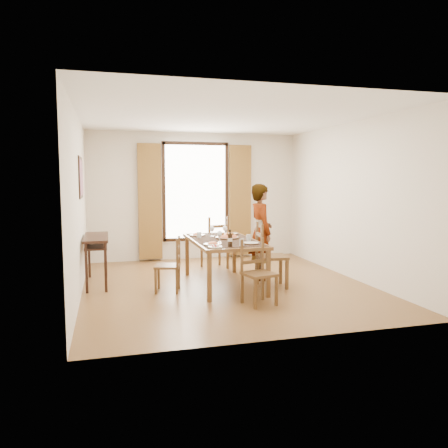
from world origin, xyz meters
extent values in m
plane|color=brown|center=(0.00, 0.00, 0.00)|extent=(5.00, 5.00, 0.00)
cube|color=beige|center=(0.00, 2.50, 1.35)|extent=(4.50, 0.10, 2.70)
cube|color=beige|center=(0.00, -2.50, 1.35)|extent=(4.50, 0.10, 2.70)
cube|color=beige|center=(-2.25, 0.00, 1.35)|extent=(0.10, 5.00, 2.70)
cube|color=beige|center=(2.25, 0.00, 1.35)|extent=(0.10, 5.00, 2.70)
cube|color=white|center=(0.00, 0.00, 2.72)|extent=(4.50, 5.00, 0.04)
cube|color=white|center=(0.00, 2.47, 1.45)|extent=(1.30, 0.04, 2.00)
cube|color=olive|center=(-0.98, 2.41, 1.25)|extent=(0.48, 0.10, 2.40)
cube|color=olive|center=(0.98, 2.41, 1.25)|extent=(0.48, 0.10, 2.40)
cube|color=black|center=(-2.24, 0.60, 1.75)|extent=(0.02, 0.86, 0.66)
cube|color=#E0442A|center=(-2.23, 0.60, 1.75)|extent=(0.01, 0.76, 0.56)
cube|color=black|center=(-2.03, 0.60, 0.78)|extent=(0.38, 1.20, 0.04)
cube|color=black|center=(-2.03, 0.60, 0.66)|extent=(0.34, 1.10, 0.03)
cube|color=black|center=(-2.17, 0.05, 0.38)|extent=(0.04, 0.04, 0.76)
cube|color=black|center=(-2.17, 1.15, 0.38)|extent=(0.04, 0.04, 0.76)
cube|color=black|center=(-1.89, 0.05, 0.38)|extent=(0.04, 0.04, 0.76)
cube|color=black|center=(-1.89, 1.15, 0.38)|extent=(0.04, 0.04, 0.76)
cube|color=brown|center=(-0.04, 0.00, 0.72)|extent=(1.00, 1.88, 0.05)
cube|color=black|center=(-0.04, 0.00, 0.75)|extent=(0.92, 1.73, 0.01)
cube|color=brown|center=(-0.48, -0.88, 0.35)|extent=(0.06, 0.06, 0.70)
cube|color=brown|center=(-0.48, 0.88, 0.35)|extent=(0.06, 0.06, 0.70)
cube|color=brown|center=(0.40, -0.88, 0.35)|extent=(0.06, 0.06, 0.70)
cube|color=brown|center=(0.40, 0.88, 0.35)|extent=(0.06, 0.06, 0.70)
cube|color=brown|center=(-0.98, -0.17, 0.40)|extent=(0.45, 0.45, 0.04)
cube|color=brown|center=(-1.09, 0.03, 0.20)|extent=(0.04, 0.04, 0.40)
cube|color=brown|center=(-0.78, -0.05, 0.20)|extent=(0.04, 0.04, 0.40)
cube|color=brown|center=(-1.17, -0.28, 0.20)|extent=(0.04, 0.04, 0.40)
cube|color=brown|center=(-0.86, -0.36, 0.20)|extent=(0.04, 0.04, 0.40)
cube|color=brown|center=(-0.77, -0.06, 0.62)|extent=(0.03, 0.03, 0.44)
cube|color=brown|center=(-0.85, -0.36, 0.62)|extent=(0.03, 0.03, 0.44)
cube|color=brown|center=(-0.81, -0.21, 0.53)|extent=(0.10, 0.31, 0.04)
cube|color=brown|center=(-0.81, -0.21, 0.69)|extent=(0.10, 0.31, 0.04)
cube|color=brown|center=(0.15, 1.39, 0.48)|extent=(0.52, 0.52, 0.04)
cube|color=brown|center=(0.31, 1.61, 0.24)|extent=(0.04, 0.04, 0.48)
cube|color=brown|center=(0.37, 1.23, 0.24)|extent=(0.04, 0.04, 0.48)
cube|color=brown|center=(-0.07, 1.55, 0.24)|extent=(0.04, 0.04, 0.48)
cube|color=brown|center=(-0.01, 1.17, 0.24)|extent=(0.04, 0.04, 0.48)
cube|color=brown|center=(0.37, 1.22, 0.75)|extent=(0.04, 0.04, 0.53)
cube|color=brown|center=(-0.01, 1.16, 0.75)|extent=(0.04, 0.04, 0.53)
cube|color=brown|center=(0.18, 1.19, 0.64)|extent=(0.38, 0.09, 0.05)
cube|color=brown|center=(0.18, 1.19, 0.83)|extent=(0.38, 0.09, 0.05)
cube|color=brown|center=(0.15, -1.18, 0.43)|extent=(0.48, 0.48, 0.04)
cube|color=brown|center=(0.03, -1.39, 0.21)|extent=(0.04, 0.04, 0.43)
cube|color=brown|center=(-0.05, -1.06, 0.21)|extent=(0.04, 0.04, 0.43)
cube|color=brown|center=(0.36, -1.31, 0.21)|extent=(0.04, 0.04, 0.43)
cube|color=brown|center=(0.28, -0.98, 0.21)|extent=(0.04, 0.04, 0.43)
cube|color=brown|center=(-0.05, -1.05, 0.66)|extent=(0.03, 0.03, 0.47)
cube|color=brown|center=(0.28, -0.97, 0.66)|extent=(0.03, 0.03, 0.47)
cube|color=brown|center=(0.11, -1.01, 0.57)|extent=(0.34, 0.10, 0.05)
cube|color=brown|center=(0.11, -1.01, 0.74)|extent=(0.34, 0.10, 0.05)
cube|color=brown|center=(0.68, -0.31, 0.49)|extent=(0.51, 0.51, 0.04)
cube|color=brown|center=(0.84, -0.53, 0.24)|extent=(0.04, 0.04, 0.49)
cube|color=brown|center=(0.46, -0.48, 0.24)|extent=(0.04, 0.04, 0.49)
cube|color=brown|center=(0.90, -0.14, 0.24)|extent=(0.04, 0.04, 0.49)
cube|color=brown|center=(0.51, -0.09, 0.24)|extent=(0.04, 0.04, 0.49)
cube|color=brown|center=(0.45, -0.48, 0.76)|extent=(0.04, 0.04, 0.54)
cube|color=brown|center=(0.50, -0.09, 0.76)|extent=(0.04, 0.04, 0.54)
cube|color=brown|center=(0.47, -0.28, 0.65)|extent=(0.08, 0.39, 0.05)
cube|color=brown|center=(0.47, -0.28, 0.85)|extent=(0.08, 0.39, 0.05)
imported|color=#919499|center=(0.70, 0.28, 0.82)|extent=(0.60, 0.40, 1.64)
cylinder|color=silver|center=(0.29, -0.29, 0.81)|extent=(0.07, 0.07, 0.10)
cylinder|color=silver|center=(-0.38, 0.29, 0.81)|extent=(0.07, 0.07, 0.10)
cylinder|color=silver|center=(0.04, -0.72, 0.81)|extent=(0.07, 0.07, 0.10)
camera|label=1|loc=(-1.84, -6.74, 1.74)|focal=35.00mm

